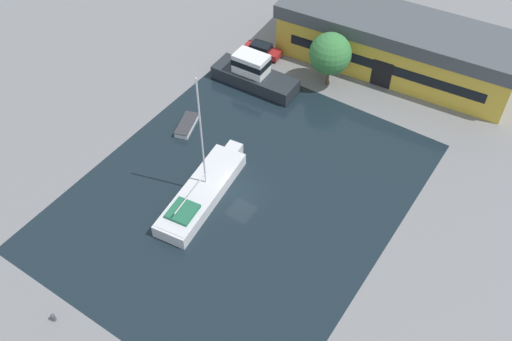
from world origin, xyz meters
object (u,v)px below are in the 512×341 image
quay_tree_near_building (330,54)px  parked_car (262,50)px  warehouse_building (396,44)px  sailboat_moored (202,192)px  small_dinghy (187,125)px  motor_cruiser (254,75)px

quay_tree_near_building → parked_car: (-9.52, 0.58, -3.47)m
warehouse_building → quay_tree_near_building: (-4.93, -7.26, 0.97)m
warehouse_building → sailboat_moored: 30.04m
parked_car → small_dinghy: size_ratio=1.18×
warehouse_building → sailboat_moored: (-6.34, -29.25, -2.53)m
warehouse_building → sailboat_moored: bearing=-106.8°
quay_tree_near_building → warehouse_building: bearing=55.8°
warehouse_building → parked_car: bearing=-159.7°
small_dinghy → quay_tree_near_building: bearing=-138.8°
parked_car → sailboat_moored: 23.98m
quay_tree_near_building → sailboat_moored: 22.32m
warehouse_building → sailboat_moored: size_ratio=2.10×
parked_car → motor_cruiser: bearing=18.8°
parked_car → small_dinghy: (0.63, -15.70, -0.45)m
motor_cruiser → small_dinghy: motor_cruiser is taller
sailboat_moored → small_dinghy: 10.16m
quay_tree_near_building → parked_car: 10.15m
quay_tree_near_building → small_dinghy: size_ratio=1.63×
sailboat_moored → quay_tree_near_building: bearing=79.0°
motor_cruiser → small_dinghy: bearing=167.8°
parked_car → motor_cruiser: motor_cruiser is taller
motor_cruiser → quay_tree_near_building: bearing=-58.2°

